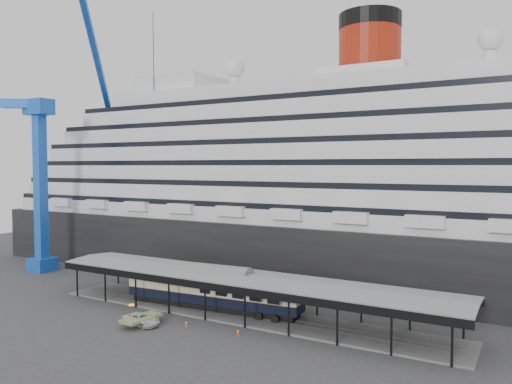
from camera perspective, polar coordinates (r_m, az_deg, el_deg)
ground at (r=62.07m, az=-4.09°, el=-15.04°), size 200.00×200.00×0.00m
cruise_ship at (r=87.38m, az=7.71°, el=2.41°), size 130.00×30.00×43.90m
platform_canopy at (r=65.44m, az=-1.60°, el=-11.92°), size 56.00×9.18×5.30m
crane_blue at (r=98.25m, az=-22.86°, el=3.20°), size 22.63×19.19×47.60m
port_truck at (r=63.58m, az=-12.95°, el=-14.01°), size 5.20×2.79×1.39m
pullman_carriage at (r=67.77m, az=-5.04°, el=-10.88°), size 25.37×5.15×24.73m
traffic_cone_left at (r=64.79m, az=-11.68°, el=-13.94°), size 0.48×0.48×0.81m
traffic_cone_mid at (r=62.48m, az=-7.96°, el=-14.62°), size 0.44×0.44×0.66m
traffic_cone_right at (r=58.89m, az=-2.06°, el=-15.68°), size 0.48×0.48×0.71m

